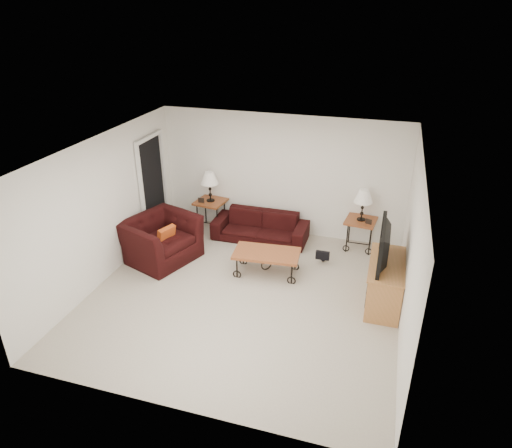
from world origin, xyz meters
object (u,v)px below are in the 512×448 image
at_px(side_table_right, 359,234).
at_px(lamp_right, 363,205).
at_px(television, 389,245).
at_px(sofa, 260,227).
at_px(side_table_left, 211,215).
at_px(tv_stand, 385,283).
at_px(armchair, 161,239).
at_px(backpack, 324,250).
at_px(coffee_table, 267,263).
at_px(lamp_left, 210,187).

xyz_separation_m(side_table_right, lamp_right, (0.00, 0.00, 0.62)).
bearing_deg(television, sofa, -121.86).
distance_m(side_table_left, television, 4.12).
height_order(tv_stand, television, television).
distance_m(armchair, backpack, 3.07).
relative_size(sofa, coffee_table, 1.66).
relative_size(sofa, armchair, 1.52).
relative_size(side_table_left, armchair, 0.51).
bearing_deg(side_table_left, side_table_right, 0.00).
distance_m(lamp_left, coffee_table, 2.29).
xyz_separation_m(lamp_left, backpack, (2.54, -0.72, -0.71)).
bearing_deg(backpack, tv_stand, -61.91).
bearing_deg(backpack, television, -62.42).
height_order(side_table_left, television, television).
bearing_deg(armchair, lamp_left, 4.22).
bearing_deg(side_table_right, coffee_table, -136.29).
bearing_deg(coffee_table, lamp_left, 138.66).
bearing_deg(television, lamp_right, -162.94).
bearing_deg(lamp_right, television, -72.94).
bearing_deg(lamp_left, television, -25.46).
height_order(sofa, backpack, sofa).
bearing_deg(sofa, lamp_left, 171.07).
relative_size(side_table_right, lamp_left, 0.97).
distance_m(side_table_right, television, 1.97).
distance_m(coffee_table, armchair, 2.06).
bearing_deg(side_table_right, lamp_right, 0.00).
bearing_deg(lamp_left, sofa, -8.93).
height_order(side_table_right, lamp_right, lamp_right).
relative_size(lamp_right, coffee_table, 0.54).
bearing_deg(lamp_right, sofa, -174.81).
bearing_deg(side_table_left, armchair, -105.95).
distance_m(sofa, tv_stand, 2.98).
relative_size(coffee_table, backpack, 2.31).
xyz_separation_m(coffee_table, backpack, (0.91, 0.71, 0.03)).
bearing_deg(side_table_left, lamp_right, 0.00).
height_order(side_table_right, coffee_table, side_table_right).
xyz_separation_m(lamp_left, television, (3.66, -1.74, 0.10)).
height_order(side_table_left, lamp_right, lamp_right).
bearing_deg(armchair, lamp_right, -47.15).
xyz_separation_m(sofa, lamp_left, (-1.15, 0.18, 0.68)).
xyz_separation_m(coffee_table, television, (2.03, -0.31, 0.85)).
distance_m(side_table_right, armchair, 3.85).
height_order(armchair, tv_stand, armchair).
relative_size(tv_stand, television, 1.12).
xyz_separation_m(sofa, side_table_left, (-1.15, 0.18, 0.04)).
height_order(armchair, backpack, armchair).
distance_m(side_table_left, armchair, 1.55).
bearing_deg(tv_stand, side_table_right, 107.66).
relative_size(coffee_table, television, 1.04).
distance_m(television, backpack, 1.72).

